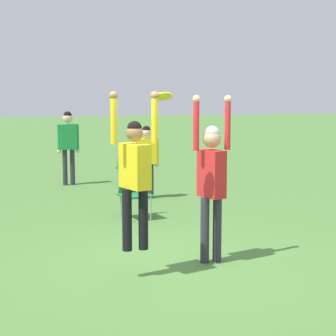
# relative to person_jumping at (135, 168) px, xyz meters

# --- Properties ---
(ground_plane) EXTENTS (120.00, 120.00, 0.00)m
(ground_plane) POSITION_rel_person_jumping_xyz_m (0.67, 0.33, -1.38)
(ground_plane) COLOR #4C7A38
(person_jumping) EXTENTS (0.61, 0.50, 1.95)m
(person_jumping) POSITION_rel_person_jumping_xyz_m (0.00, 0.00, 0.00)
(person_jumping) COLOR black
(person_jumping) RESTS_ON ground_plane
(person_defending) EXTENTS (0.55, 0.44, 2.26)m
(person_defending) POSITION_rel_person_jumping_xyz_m (1.14, 0.34, -0.16)
(person_defending) COLOR #2D2D38
(person_defending) RESTS_ON ground_plane
(frisbee) EXTENTS (0.25, 0.23, 0.11)m
(frisbee) POSITION_rel_person_jumping_xyz_m (0.38, 0.05, 0.87)
(frisbee) COLOR yellow
(camping_chair_0) EXTENTS (0.66, 0.71, 0.77)m
(camping_chair_0) POSITION_rel_person_jumping_xyz_m (1.73, 7.79, -0.92)
(camping_chair_0) COLOR gray
(camping_chair_0) RESTS_ON ground_plane
(camping_chair_2) EXTENTS (0.62, 0.66, 0.85)m
(camping_chair_2) POSITION_rel_person_jumping_xyz_m (0.83, 3.41, -0.86)
(camping_chair_2) COLOR gray
(camping_chair_2) RESTS_ON ground_plane
(person_spectator_near) EXTENTS (0.57, 0.25, 1.88)m
(person_spectator_near) POSITION_rel_person_jumping_xyz_m (0.18, 7.73, -0.22)
(person_spectator_near) COLOR #2D2D38
(person_spectator_near) RESTS_ON ground_plane
(person_spectator_far) EXTENTS (0.59, 0.28, 1.61)m
(person_spectator_far) POSITION_rel_person_jumping_xyz_m (1.58, 5.27, -0.42)
(person_spectator_far) COLOR #2D2D38
(person_spectator_far) RESTS_ON ground_plane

